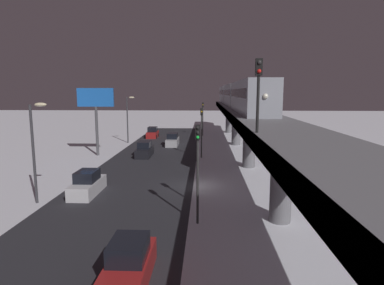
{
  "coord_description": "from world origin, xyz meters",
  "views": [
    {
      "loc": [
        -1.27,
        28.67,
        8.43
      ],
      "look_at": [
        0.32,
        -10.74,
        2.32
      ],
      "focal_mm": 30.73,
      "sensor_mm": 36.0,
      "label": 1
    }
  ],
  "objects_px": {
    "sedan_red_2": "(129,264)",
    "traffic_light_far": "(203,114)",
    "commercial_billboard": "(96,104)",
    "sedan_silver": "(173,140)",
    "sedan_red": "(153,133)",
    "sedan_black": "(145,150)",
    "traffic_light_mid": "(202,125)",
    "subway_train": "(235,94)",
    "sedan_white": "(87,185)",
    "traffic_light_near": "(198,160)",
    "rail_signal": "(258,83)"
  },
  "relations": [
    {
      "from": "traffic_light_mid",
      "to": "commercial_billboard",
      "type": "bearing_deg",
      "value": -4.38
    },
    {
      "from": "subway_train",
      "to": "traffic_light_mid",
      "type": "height_order",
      "value": "subway_train"
    },
    {
      "from": "subway_train",
      "to": "sedan_red_2",
      "type": "xyz_separation_m",
      "value": [
        8.3,
        41.56,
        -7.18
      ]
    },
    {
      "from": "subway_train",
      "to": "rail_signal",
      "type": "relative_size",
      "value": 13.87
    },
    {
      "from": "sedan_red_2",
      "to": "commercial_billboard",
      "type": "relative_size",
      "value": 0.5
    },
    {
      "from": "traffic_light_mid",
      "to": "sedan_red",
      "type": "bearing_deg",
      "value": -63.39
    },
    {
      "from": "sedan_red",
      "to": "traffic_light_mid",
      "type": "relative_size",
      "value": 0.67
    },
    {
      "from": "sedan_red_2",
      "to": "traffic_light_far",
      "type": "bearing_deg",
      "value": 86.65
    },
    {
      "from": "rail_signal",
      "to": "sedan_red_2",
      "type": "xyz_separation_m",
      "value": [
        6.22,
        4.61,
        -8.12
      ]
    },
    {
      "from": "sedan_white",
      "to": "sedan_silver",
      "type": "height_order",
      "value": "same"
    },
    {
      "from": "rail_signal",
      "to": "sedan_silver",
      "type": "bearing_deg",
      "value": -76.37
    },
    {
      "from": "rail_signal",
      "to": "sedan_black",
      "type": "height_order",
      "value": "rail_signal"
    },
    {
      "from": "sedan_red_2",
      "to": "sedan_silver",
      "type": "relative_size",
      "value": 0.95
    },
    {
      "from": "sedan_red",
      "to": "sedan_red_2",
      "type": "xyz_separation_m",
      "value": [
        -6.4,
        46.66,
        0.01
      ]
    },
    {
      "from": "sedan_red_2",
      "to": "sedan_silver",
      "type": "height_order",
      "value": "same"
    },
    {
      "from": "sedan_red_2",
      "to": "traffic_light_mid",
      "type": "xyz_separation_m",
      "value": [
        -2.9,
        -28.1,
        3.4
      ]
    },
    {
      "from": "sedan_black",
      "to": "sedan_silver",
      "type": "bearing_deg",
      "value": -107.45
    },
    {
      "from": "sedan_red",
      "to": "sedan_red_2",
      "type": "relative_size",
      "value": 0.97
    },
    {
      "from": "subway_train",
      "to": "traffic_light_mid",
      "type": "xyz_separation_m",
      "value": [
        5.4,
        13.47,
        -3.78
      ]
    },
    {
      "from": "sedan_silver",
      "to": "sedan_white",
      "type": "bearing_deg",
      "value": -100.36
    },
    {
      "from": "sedan_white",
      "to": "rail_signal",
      "type": "bearing_deg",
      "value": 147.92
    },
    {
      "from": "sedan_black",
      "to": "commercial_billboard",
      "type": "distance_m",
      "value": 8.8
    },
    {
      "from": "subway_train",
      "to": "sedan_silver",
      "type": "relative_size",
      "value": 11.97
    },
    {
      "from": "traffic_light_near",
      "to": "sedan_red",
      "type": "bearing_deg",
      "value": -76.91
    },
    {
      "from": "sedan_white",
      "to": "traffic_light_mid",
      "type": "distance_m",
      "value": 18.45
    },
    {
      "from": "sedan_red",
      "to": "traffic_light_far",
      "type": "bearing_deg",
      "value": -162.85
    },
    {
      "from": "traffic_light_mid",
      "to": "traffic_light_far",
      "type": "relative_size",
      "value": 1.0
    },
    {
      "from": "traffic_light_near",
      "to": "commercial_billboard",
      "type": "relative_size",
      "value": 0.72
    },
    {
      "from": "sedan_red_2",
      "to": "subway_train",
      "type": "bearing_deg",
      "value": 78.71
    },
    {
      "from": "sedan_red",
      "to": "sedan_black",
      "type": "relative_size",
      "value": 0.93
    },
    {
      "from": "sedan_red_2",
      "to": "traffic_light_far",
      "type": "distance_m",
      "value": 49.73
    },
    {
      "from": "traffic_light_near",
      "to": "subway_train",
      "type": "bearing_deg",
      "value": -98.79
    },
    {
      "from": "sedan_white",
      "to": "sedan_red_2",
      "type": "bearing_deg",
      "value": 117.07
    },
    {
      "from": "sedan_red_2",
      "to": "traffic_light_near",
      "type": "distance_m",
      "value": 8.02
    },
    {
      "from": "subway_train",
      "to": "traffic_light_far",
      "type": "distance_m",
      "value": 10.34
    },
    {
      "from": "sedan_red",
      "to": "sedan_black",
      "type": "height_order",
      "value": "same"
    },
    {
      "from": "sedan_red",
      "to": "traffic_light_near",
      "type": "xyz_separation_m",
      "value": [
        -9.3,
        39.99,
        3.41
      ]
    },
    {
      "from": "traffic_light_near",
      "to": "traffic_light_mid",
      "type": "xyz_separation_m",
      "value": [
        0.0,
        -21.43,
        0.0
      ]
    },
    {
      "from": "commercial_billboard",
      "to": "sedan_red_2",
      "type": "bearing_deg",
      "value": 110.66
    },
    {
      "from": "sedan_red",
      "to": "sedan_white",
      "type": "height_order",
      "value": "same"
    },
    {
      "from": "rail_signal",
      "to": "traffic_light_near",
      "type": "height_order",
      "value": "rail_signal"
    },
    {
      "from": "rail_signal",
      "to": "commercial_billboard",
      "type": "distance_m",
      "value": 30.06
    },
    {
      "from": "traffic_light_far",
      "to": "commercial_billboard",
      "type": "bearing_deg",
      "value": 55.69
    },
    {
      "from": "sedan_white",
      "to": "sedan_silver",
      "type": "bearing_deg",
      "value": -100.36
    },
    {
      "from": "rail_signal",
      "to": "sedan_silver",
      "type": "xyz_separation_m",
      "value": [
        8.02,
        -33.08,
        -8.12
      ]
    },
    {
      "from": "sedan_red_2",
      "to": "traffic_light_far",
      "type": "relative_size",
      "value": 0.69
    },
    {
      "from": "traffic_light_near",
      "to": "sedan_black",
      "type": "bearing_deg",
      "value": -71.27
    },
    {
      "from": "sedan_red_2",
      "to": "traffic_light_near",
      "type": "xyz_separation_m",
      "value": [
        -2.9,
        -6.67,
        3.4
      ]
    },
    {
      "from": "sedan_red_2",
      "to": "sedan_black",
      "type": "xyz_separation_m",
      "value": [
        4.6,
        -28.78,
        0.0
      ]
    },
    {
      "from": "sedan_black",
      "to": "traffic_light_far",
      "type": "distance_m",
      "value": 22.32
    }
  ]
}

